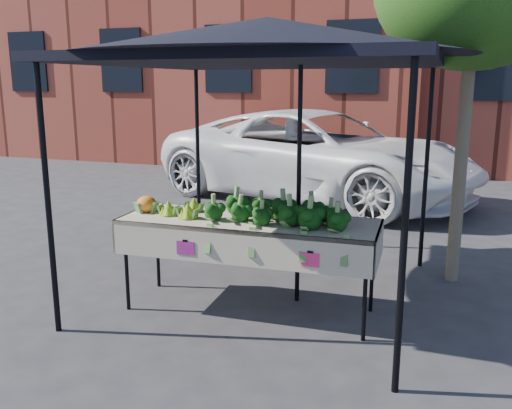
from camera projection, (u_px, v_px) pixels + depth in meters
name	position (u px, v px, depth m)	size (l,w,h in m)	color
ground	(250.00, 308.00, 5.32)	(90.00, 90.00, 0.00)	#2C2C2E
table	(249.00, 266.00, 5.18)	(2.43, 0.91, 0.90)	#BCAE95
canopy	(267.00, 163.00, 5.40)	(3.16, 3.16, 2.74)	black
broccoli_heap	(278.00, 208.00, 4.99)	(1.36, 0.56, 0.25)	#0E330C
romanesco_cluster	(183.00, 204.00, 5.26)	(0.42, 0.46, 0.19)	#97B024
cauliflower_pair	(146.00, 203.00, 5.36)	(0.19, 0.19, 0.17)	orange
vehicle	(320.00, 34.00, 9.67)	(2.74, 1.65, 5.94)	white
street_tree	(466.00, 99.00, 5.65)	(2.01, 2.01, 3.96)	#1E4C14
building_left	(233.00, 5.00, 17.01)	(12.00, 8.00, 9.00)	maroon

